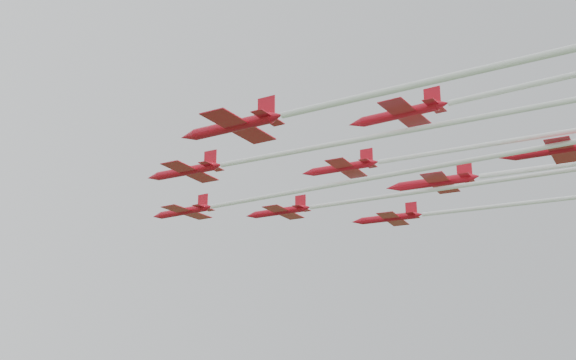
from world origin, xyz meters
TOP-DOWN VIEW (x-y plane):
  - jet_lead at (-0.70, -1.99)m, footprint 23.34×64.71m
  - jet_row2_left at (-9.22, -9.82)m, footprint 22.81×52.67m
  - jet_row2_right at (12.13, -8.64)m, footprint 26.77×63.49m
  - jet_row3_left at (-16.47, -23.48)m, footprint 18.76×45.38m
  - jet_row3_mid at (5.70, -16.19)m, footprint 19.15×41.69m
  - jet_row3_right at (30.41, -13.55)m, footprint 30.81×63.56m
  - jet_row4_left at (-0.61, -33.92)m, footprint 18.72×50.21m
  - jet_row4_right at (19.68, -23.08)m, footprint 24.83×51.60m

SIDE VIEW (x-z plane):
  - jet_lead at x=-0.70m, z-range 55.53..58.02m
  - jet_row3_left at x=-16.47m, z-range 55.54..58.35m
  - jet_row2_right at x=12.13m, z-range 56.13..58.60m
  - jet_row2_left at x=-9.22m, z-range 56.53..59.09m
  - jet_row3_right at x=30.41m, z-range 56.89..59.51m
  - jet_row4_right at x=19.68m, z-range 57.27..60.16m
  - jet_row3_mid at x=5.70m, z-range 57.91..60.34m
  - jet_row4_left at x=-0.61m, z-range 58.48..61.11m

